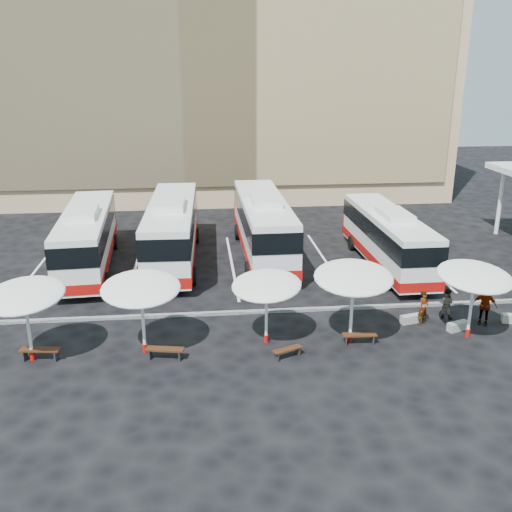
{
  "coord_description": "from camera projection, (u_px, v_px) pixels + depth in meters",
  "views": [
    {
      "loc": [
        -1.96,
        -25.73,
        11.81
      ],
      "look_at": [
        1.0,
        3.0,
        2.2
      ],
      "focal_mm": 40.0,
      "sensor_mm": 36.0,
      "label": 1
    }
  ],
  "objects": [
    {
      "name": "wood_bench_0",
      "position": [
        40.0,
        351.0,
        24.04
      ],
      "size": [
        1.71,
        0.64,
        0.51
      ],
      "rotation": [
        0.0,
        0.0,
        -0.12
      ],
      "color": "black",
      "rests_on": "ground"
    },
    {
      "name": "sunshade_3",
      "position": [
        353.0,
        278.0,
        24.81
      ],
      "size": [
        4.09,
        4.13,
        3.63
      ],
      "rotation": [
        0.0,
        0.0,
        -0.2
      ],
      "color": "white",
      "rests_on": "ground"
    },
    {
      "name": "bus_3",
      "position": [
        387.0,
        236.0,
        35.0
      ],
      "size": [
        2.82,
        11.78,
        3.73
      ],
      "rotation": [
        0.0,
        0.0,
        0.01
      ],
      "color": "white",
      "rests_on": "ground"
    },
    {
      "name": "bus_0",
      "position": [
        87.0,
        236.0,
        34.72
      ],
      "size": [
        3.47,
        12.53,
        3.93
      ],
      "rotation": [
        0.0,
        0.0,
        0.07
      ],
      "color": "white",
      "rests_on": "ground"
    },
    {
      "name": "passenger_1",
      "position": [
        447.0,
        304.0,
        27.95
      ],
      "size": [
        0.94,
        0.9,
        1.53
      ],
      "primitive_type": "imported",
      "rotation": [
        0.0,
        0.0,
        2.55
      ],
      "color": "black",
      "rests_on": "ground"
    },
    {
      "name": "wood_bench_1",
      "position": [
        165.0,
        351.0,
        24.12
      ],
      "size": [
        1.67,
        0.74,
        0.5
      ],
      "rotation": [
        0.0,
        0.0,
        -0.19
      ],
      "color": "black",
      "rests_on": "ground"
    },
    {
      "name": "bus_1",
      "position": [
        172.0,
        228.0,
        35.86
      ],
      "size": [
        3.35,
        13.27,
        4.19
      ],
      "rotation": [
        0.0,
        0.0,
        -0.03
      ],
      "color": "white",
      "rests_on": "ground"
    },
    {
      "name": "conc_bench_0",
      "position": [
        411.0,
        319.0,
        27.61
      ],
      "size": [
        1.12,
        0.6,
        0.4
      ],
      "primitive_type": "cube",
      "rotation": [
        0.0,
        0.0,
        0.24
      ],
      "color": "gray",
      "rests_on": "ground"
    },
    {
      "name": "sandstone_building",
      "position": [
        215.0,
        58.0,
        54.3
      ],
      "size": [
        42.0,
        18.25,
        29.6
      ],
      "color": "tan",
      "rests_on": "ground"
    },
    {
      "name": "wood_bench_3",
      "position": [
        359.0,
        336.0,
        25.46
      ],
      "size": [
        1.56,
        0.48,
        0.47
      ],
      "rotation": [
        0.0,
        0.0,
        -0.05
      ],
      "color": "black",
      "rests_on": "ground"
    },
    {
      "name": "sunshade_1",
      "position": [
        141.0,
        289.0,
        23.88
      ],
      "size": [
        3.55,
        3.59,
        3.5
      ],
      "rotation": [
        0.0,
        0.0,
        0.06
      ],
      "color": "white",
      "rests_on": "ground"
    },
    {
      "name": "curb_divider",
      "position": [
        241.0,
        312.0,
        28.65
      ],
      "size": [
        34.0,
        0.25,
        0.15
      ],
      "primitive_type": "cube",
      "color": "black",
      "rests_on": "ground"
    },
    {
      "name": "conc_bench_1",
      "position": [
        458.0,
        326.0,
        26.83
      ],
      "size": [
        1.14,
        0.71,
        0.41
      ],
      "primitive_type": "cube",
      "rotation": [
        0.0,
        0.0,
        0.35
      ],
      "color": "gray",
      "rests_on": "ground"
    },
    {
      "name": "sunshade_4",
      "position": [
        475.0,
        277.0,
        25.3
      ],
      "size": [
        3.85,
        3.89,
        3.47
      ],
      "rotation": [
        0.0,
        0.0,
        0.18
      ],
      "color": "white",
      "rests_on": "ground"
    },
    {
      "name": "ground",
      "position": [
        242.0,
        318.0,
        28.21
      ],
      "size": [
        120.0,
        120.0,
        0.0
      ],
      "primitive_type": "plane",
      "color": "black",
      "rests_on": "ground"
    },
    {
      "name": "wood_bench_2",
      "position": [
        287.0,
        351.0,
        24.28
      ],
      "size": [
        1.37,
        0.87,
        0.41
      ],
      "rotation": [
        0.0,
        0.0,
        0.41
      ],
      "color": "black",
      "rests_on": "ground"
    },
    {
      "name": "bus_2",
      "position": [
        263.0,
        224.0,
        36.92
      ],
      "size": [
        3.16,
        13.24,
        4.2
      ],
      "rotation": [
        0.0,
        0.0,
        0.01
      ],
      "color": "white",
      "rests_on": "ground"
    },
    {
      "name": "sunshade_0",
      "position": [
        24.0,
        296.0,
        23.23
      ],
      "size": [
        3.96,
        3.99,
        3.46
      ],
      "rotation": [
        0.0,
        0.0,
        -0.22
      ],
      "color": "white",
      "rests_on": "ground"
    },
    {
      "name": "passenger_2",
      "position": [
        484.0,
        306.0,
        27.26
      ],
      "size": [
        1.19,
        1.0,
        1.91
      ],
      "primitive_type": "imported",
      "rotation": [
        0.0,
        0.0,
        -0.57
      ],
      "color": "black",
      "rests_on": "ground"
    },
    {
      "name": "passenger_0",
      "position": [
        424.0,
        308.0,
        27.25
      ],
      "size": [
        0.74,
        0.7,
        1.69
      ],
      "primitive_type": "imported",
      "rotation": [
        0.0,
        0.0,
        0.66
      ],
      "color": "black",
      "rests_on": "ground"
    },
    {
      "name": "sunshade_2",
      "position": [
        266.0,
        286.0,
        24.85
      ],
      "size": [
        4.07,
        4.09,
        3.22
      ],
      "rotation": [
        0.0,
        0.0,
        -0.42
      ],
      "color": "white",
      "rests_on": "ground"
    },
    {
      "name": "bay_lines",
      "position": [
        232.0,
        265.0,
        35.75
      ],
      "size": [
        24.15,
        12.0,
        0.01
      ],
      "color": "white",
      "rests_on": "ground"
    }
  ]
}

